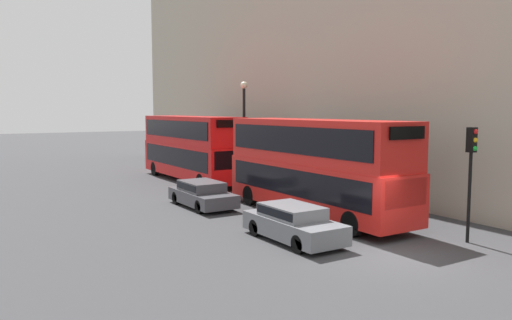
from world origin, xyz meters
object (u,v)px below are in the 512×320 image
bus_second_in_queue (191,145)px  traffic_light (471,160)px  car_hatchback (202,193)px  bus_leading (314,163)px  car_dark_sedan (293,222)px

bus_second_in_queue → traffic_light: bus_second_in_queue is taller
car_hatchback → traffic_light: (5.28, -11.21, 2.33)m
car_hatchback → bus_leading: bearing=-53.6°
bus_second_in_queue → car_hatchback: bus_second_in_queue is taller
bus_leading → bus_second_in_queue: size_ratio=0.97×
car_dark_sedan → bus_second_in_queue: bearing=78.2°
car_hatchback → traffic_light: traffic_light is taller
bus_leading → car_hatchback: 5.98m
bus_leading → car_hatchback: size_ratio=2.47×
bus_leading → car_hatchback: bus_leading is taller
bus_leading → car_dark_sedan: (-3.40, -3.04, -1.71)m
bus_second_in_queue → car_dark_sedan: 16.78m
bus_second_in_queue → car_dark_sedan: (-3.40, -16.34, -1.71)m
car_dark_sedan → traffic_light: size_ratio=1.03×
car_hatchback → traffic_light: size_ratio=1.03×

